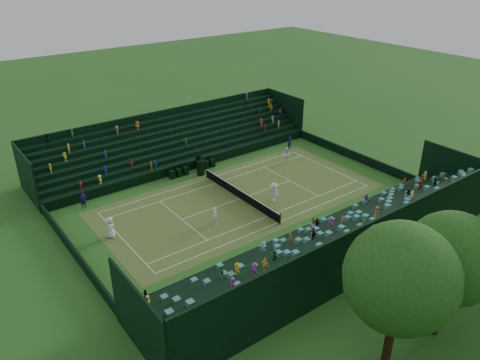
{
  "coord_description": "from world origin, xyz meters",
  "views": [
    {
      "loc": [
        31.38,
        -23.46,
        21.3
      ],
      "look_at": [
        0.0,
        0.0,
        2.0
      ],
      "focal_mm": 35.0,
      "sensor_mm": 36.0,
      "label": 1
    }
  ],
  "objects": [
    {
      "name": "umpire_chair",
      "position": [
        -6.72,
        -0.14,
        1.05
      ],
      "size": [
        0.78,
        0.78,
        2.46
      ],
      "color": "black",
      "rests_on": "ground"
    },
    {
      "name": "player_near_west",
      "position": [
        -1.05,
        -12.45,
        0.93
      ],
      "size": [
        1.03,
        0.81,
        1.85
      ],
      "primitive_type": "imported",
      "rotation": [
        0.0,
        0.0,
        2.87
      ],
      "color": "white",
      "rests_on": "ground"
    },
    {
      "name": "court_surface",
      "position": [
        0.0,
        0.0,
        0.01
      ],
      "size": [
        12.97,
        26.77,
        0.01
      ],
      "primitive_type": "cube",
      "color": "#2E6822",
      "rests_on": "ground"
    },
    {
      "name": "perimeter_wall_west",
      "position": [
        -8.48,
        0.0,
        0.5
      ],
      "size": [
        0.2,
        31.77,
        1.0
      ],
      "primitive_type": "cube",
      "color": "black",
      "rests_on": "ground"
    },
    {
      "name": "perimeter_wall_north",
      "position": [
        0.0,
        15.88,
        0.5
      ],
      "size": [
        17.17,
        0.2,
        1.0
      ],
      "primitive_type": "cube",
      "color": "black",
      "rests_on": "ground"
    },
    {
      "name": "player_near_east",
      "position": [
        2.33,
        -4.45,
        0.82
      ],
      "size": [
        0.61,
        0.42,
        1.64
      ],
      "primitive_type": "imported",
      "rotation": [
        0.0,
        0.0,
        3.1
      ],
      "color": "white",
      "rests_on": "ground"
    },
    {
      "name": "perimeter_wall_east",
      "position": [
        8.48,
        0.0,
        0.5
      ],
      "size": [
        0.2,
        31.77,
        1.0
      ],
      "primitive_type": "cube",
      "color": "black",
      "rests_on": "ground"
    },
    {
      "name": "tennis_net",
      "position": [
        0.0,
        0.0,
        0.53
      ],
      "size": [
        11.67,
        0.1,
        1.06
      ],
      "color": "black",
      "rests_on": "ground"
    },
    {
      "name": "line_judge_south",
      "position": [
        -7.26,
        -12.49,
        0.85
      ],
      "size": [
        0.55,
        0.7,
        1.7
      ],
      "primitive_type": "imported",
      "rotation": [
        0.0,
        0.0,
        1.84
      ],
      "color": "black",
      "rests_on": "ground"
    },
    {
      "name": "south_grandstand",
      "position": [
        -12.66,
        0.0,
        1.55
      ],
      "size": [
        6.6,
        32.0,
        4.9
      ],
      "color": "black",
      "rests_on": "ground"
    },
    {
      "name": "north_grandstand",
      "position": [
        12.66,
        0.0,
        1.55
      ],
      "size": [
        6.6,
        32.0,
        4.9
      ],
      "color": "black",
      "rests_on": "ground"
    },
    {
      "name": "player_far_west",
      "position": [
        -3.91,
        9.43,
        0.82
      ],
      "size": [
        0.84,
        0.68,
        1.64
      ],
      "primitive_type": "imported",
      "rotation": [
        0.0,
        0.0,
        0.08
      ],
      "color": "white",
      "rests_on": "ground"
    },
    {
      "name": "ground",
      "position": [
        0.0,
        0.0,
        0.0
      ],
      "size": [
        160.0,
        160.0,
        0.0
      ],
      "primitive_type": "plane",
      "color": "#27611E",
      "rests_on": "ground"
    },
    {
      "name": "player_far_east",
      "position": [
        2.27,
        2.22,
        0.96
      ],
      "size": [
        1.33,
        0.89,
        1.93
      ],
      "primitive_type": "imported",
      "rotation": [
        0.0,
        0.0,
        0.14
      ],
      "color": "white",
      "rests_on": "ground"
    },
    {
      "name": "perimeter_wall_south",
      "position": [
        0.0,
        -15.88,
        0.5
      ],
      "size": [
        17.17,
        0.2,
        1.0
      ],
      "primitive_type": "cube",
      "color": "black",
      "rests_on": "ground"
    },
    {
      "name": "courtside_chairs",
      "position": [
        -7.82,
        -0.49,
        0.47
      ],
      "size": [
        0.57,
        5.54,
        1.24
      ],
      "color": "black",
      "rests_on": "ground"
    },
    {
      "name": "line_judge_north",
      "position": [
        -6.57,
        12.29,
        0.79
      ],
      "size": [
        0.47,
        0.63,
        1.58
      ],
      "primitive_type": "imported",
      "rotation": [
        0.0,
        0.0,
        1.75
      ],
      "color": "black",
      "rests_on": "ground"
    }
  ]
}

